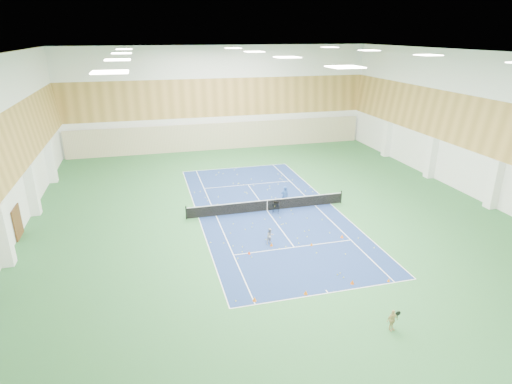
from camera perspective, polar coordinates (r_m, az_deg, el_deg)
The scene contains 21 objects.
ground at distance 34.14m, azimuth 1.49°, elevation -2.51°, with size 40.00×40.00×0.00m, color #2A6232.
room_shell at distance 32.26m, azimuth 1.59°, elevation 7.34°, with size 36.00×40.00×12.00m, color white, non-canonical shape.
wood_cladding at distance 31.86m, azimuth 1.63°, elevation 10.84°, with size 36.00×40.00×8.00m, color #B48942, non-canonical shape.
ceiling_light_grid at distance 31.44m, azimuth 1.70°, elevation 17.90°, with size 21.40×25.40×0.06m, color white, non-canonical shape.
court_surface at distance 34.14m, azimuth 1.49°, elevation -2.51°, with size 10.97×23.77×0.01m, color navy.
tennis_balls_scatter at distance 34.12m, azimuth 1.50°, elevation -2.44°, with size 10.57×22.77×0.07m, color yellow, non-canonical shape.
tennis_net at distance 33.93m, azimuth 1.50°, elevation -1.66°, with size 12.80×0.10×1.10m, color black, non-canonical shape.
back_curtain at distance 52.01m, azimuth -4.65°, elevation 7.42°, with size 35.40×0.16×3.20m, color #C6B793.
door_left_b at distance 33.74m, azimuth -29.20°, elevation -3.54°, with size 0.08×1.80×2.20m, color #593319.
coach at distance 35.01m, azimuth 3.84°, elevation -0.49°, with size 0.60×0.40×1.65m, color navy.
child_court at distance 28.80m, azimuth 1.91°, elevation -5.89°, with size 0.54×0.42×1.11m, color #9898A0.
child_apron at distance 22.15m, azimuth 17.69°, elevation -15.96°, with size 0.65×0.27×1.12m, color tan.
ball_cart at distance 33.59m, azimuth 2.67°, elevation -2.12°, with size 0.51×0.51×0.88m, color black, non-canonical shape.
cone_svc_a at distance 27.70m, azimuth -0.93°, elevation -8.07°, with size 0.20×0.20×0.22m, color #FF440D.
cone_svc_b at distance 28.69m, azimuth 2.07°, elevation -6.99°, with size 0.21×0.21×0.24m, color orange.
cone_svc_c at distance 28.95m, azimuth 7.42°, elevation -6.91°, with size 0.20×0.20×0.22m, color orange.
cone_svc_d at distance 30.34m, azimuth 11.41°, elevation -5.79°, with size 0.22×0.22×0.24m, color #FF620D.
cone_base_a at distance 23.32m, azimuth -0.20°, elevation -14.09°, with size 0.23×0.23×0.25m, color orange.
cone_base_b at distance 23.99m, azimuth 6.65°, elevation -13.15°, with size 0.22×0.22×0.25m, color orange.
cone_base_c at distance 25.29m, azimuth 12.73°, elevation -11.62°, with size 0.23×0.23×0.25m, color #E3590B.
cone_base_d at distance 26.04m, azimuth 17.27°, elevation -11.15°, with size 0.18×0.18×0.20m, color orange.
Camera 1 is at (-8.92, -30.11, 13.40)m, focal length 30.00 mm.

